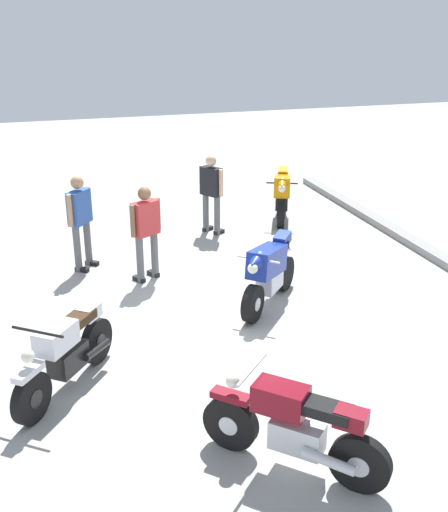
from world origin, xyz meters
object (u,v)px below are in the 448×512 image
Objects in this scene: motorcycle_orange_sportbike at (282,194)px; person_in_blue_shirt at (80,216)px; motorcycle_blue_sportbike at (269,271)px; motorcycle_silver_cruiser at (66,353)px; person_in_black_shirt at (211,189)px; motorcycle_maroon_cruiser at (294,427)px; person_in_red_shirt at (146,227)px.

person_in_blue_shirt reaches higher than motorcycle_orange_sportbike.
motorcycle_blue_sportbike reaches higher than motorcycle_silver_cruiser.
person_in_black_shirt is at bearing -139.37° from motorcycle_blue_sportbike.
motorcycle_silver_cruiser is 0.97× the size of person_in_blue_shirt.
motorcycle_blue_sportbike is 1.00× the size of motorcycle_maroon_cruiser.
motorcycle_orange_sportbike reaches higher than motorcycle_maroon_cruiser.
motorcycle_silver_cruiser is at bearing -59.79° from person_in_blue_shirt.
motorcycle_orange_sportbike is at bearing -66.98° from motorcycle_maroon_cruiser.
person_in_red_shirt is at bearing -161.16° from person_in_black_shirt.
person_in_red_shirt is (-3.18, 1.62, 0.47)m from motorcycle_silver_cruiser.
motorcycle_silver_cruiser is 4.14m from person_in_blue_shirt.
person_in_blue_shirt reaches higher than motorcycle_silver_cruiser.
motorcycle_orange_sportbike is at bearing 58.29° from person_in_blue_shirt.
person_in_red_shirt is 1.38m from person_in_blue_shirt.
person_in_blue_shirt is (-0.89, -1.06, 0.04)m from person_in_red_shirt.
motorcycle_maroon_cruiser is (3.82, -1.16, -0.07)m from motorcycle_blue_sportbike.
motorcycle_maroon_cruiser is 0.89× the size of person_in_blue_shirt.
person_in_black_shirt is (-3.71, 0.09, 0.39)m from motorcycle_blue_sportbike.
person_in_blue_shirt is (-6.31, -1.60, 0.51)m from motorcycle_maroon_cruiser.
motorcycle_maroon_cruiser is at bearing 25.00° from motorcycle_blue_sportbike.
person_in_blue_shirt is at bearing -31.68° from motorcycle_maroon_cruiser.
motorcycle_orange_sportbike is at bearing -84.23° from person_in_red_shirt.
motorcycle_silver_cruiser is at bearing -1.87° from motorcycle_maroon_cruiser.
motorcycle_blue_sportbike is 0.91× the size of motorcycle_silver_cruiser.
person_in_black_shirt is (-5.29, 3.42, 0.46)m from motorcycle_silver_cruiser.
motorcycle_blue_sportbike is 3.73m from person_in_black_shirt.
person_in_black_shirt reaches higher than motorcycle_orange_sportbike.
person_in_black_shirt is at bearing -55.37° from motorcycle_maroon_cruiser.
motorcycle_orange_sportbike is 1.09× the size of person_in_black_shirt.
person_in_red_shirt is at bearing -91.11° from motorcycle_blue_sportbike.
person_in_red_shirt reaches higher than motorcycle_blue_sportbike.
motorcycle_blue_sportbike is 3.69m from motorcycle_silver_cruiser.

